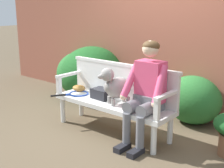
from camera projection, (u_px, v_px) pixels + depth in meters
The scene contains 15 objects.
ground_plane at pixel (112, 132), 4.30m from camera, with size 40.00×40.00×0.00m, color brown.
brick_garden_fence at pixel (166, 39), 5.02m from camera, with size 8.00×0.30×2.35m, color #9E5642.
hedge_bush_mid_right at pixel (86, 75), 5.91m from camera, with size 0.80×0.67×0.79m, color #286B2D.
hedge_bush_mid_left at pixel (92, 73), 5.69m from camera, with size 1.15×1.14×0.98m, color #1E5B23.
hedge_bush_far_left at pixel (83, 74), 5.86m from camera, with size 1.11×0.93×0.87m, color #286B2D.
hedge_bush_far_right at pixel (193, 100), 4.53m from camera, with size 0.84×0.66×0.72m, color #286B2D.
garden_bench at pixel (112, 106), 4.21m from camera, with size 1.76×0.50×0.44m.
bench_backrest at pixel (122, 81), 4.29m from camera, with size 1.80×0.06×0.50m.
bench_armrest_left_end at pixel (65, 79), 4.60m from camera, with size 0.06×0.50×0.28m.
bench_armrest_right_end at pixel (163, 101), 3.55m from camera, with size 0.06×0.50×0.28m.
person_seated at pixel (146, 90), 3.77m from camera, with size 0.56×0.65×1.31m.
dog_on_bench at pixel (116, 86), 4.04m from camera, with size 0.37×0.49×0.50m.
tennis_racket at pixel (77, 94), 4.54m from camera, with size 0.41×0.57×0.03m.
baseball_glove at pixel (79, 88), 4.70m from camera, with size 0.22×0.17×0.09m, color #9E6B2D.
sports_bag at pixel (102, 94), 4.32m from camera, with size 0.28×0.20×0.14m, color #232328.
Camera 1 is at (2.57, -3.05, 1.73)m, focal length 49.54 mm.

